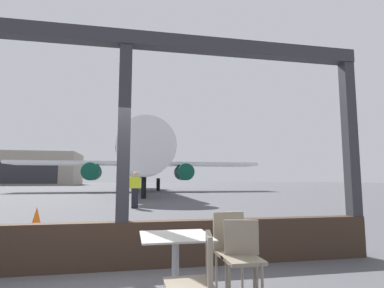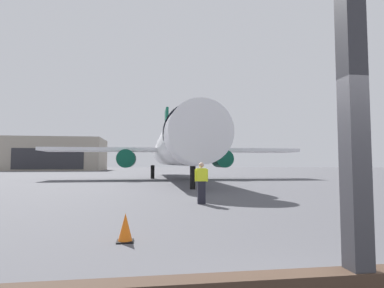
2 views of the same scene
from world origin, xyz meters
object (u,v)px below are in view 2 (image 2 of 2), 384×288
ground_crew_worker (201,182)px  traffic_cone (125,228)px  airplane (175,147)px  distant_hangar (58,154)px

ground_crew_worker → traffic_cone: bearing=-114.2°
ground_crew_worker → traffic_cone: 6.66m
airplane → traffic_cone: bearing=-97.2°
ground_crew_worker → distant_hangar: 77.06m
airplane → traffic_cone: (-3.45, -27.30, -3.24)m
airplane → ground_crew_worker: bearing=-92.0°
traffic_cone → distant_hangar: size_ratio=0.03×
airplane → traffic_cone: size_ratio=57.04×
ground_crew_worker → traffic_cone: ground_crew_worker is taller
traffic_cone → ground_crew_worker: bearing=65.8°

